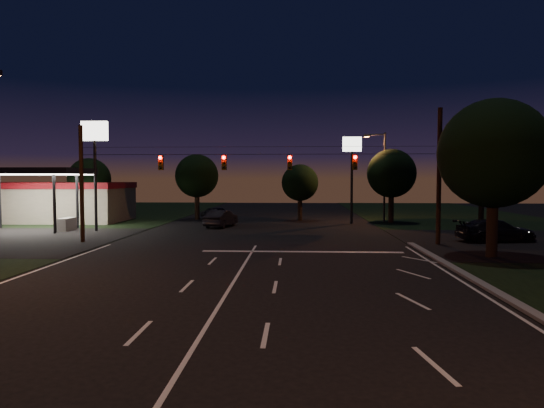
# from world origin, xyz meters

# --- Properties ---
(ground) EXTENTS (140.00, 140.00, 0.00)m
(ground) POSITION_xyz_m (0.00, 0.00, 0.00)
(ground) COLOR black
(ground) RESTS_ON ground
(center_line) EXTENTS (0.14, 40.00, 0.01)m
(center_line) POSITION_xyz_m (0.00, -6.00, 0.01)
(center_line) COLOR silver
(center_line) RESTS_ON ground
(stop_bar) EXTENTS (12.00, 0.50, 0.01)m
(stop_bar) POSITION_xyz_m (3.00, 11.50, 0.01)
(stop_bar) COLOR silver
(stop_bar) RESTS_ON ground
(utility_pole_right) EXTENTS (0.30, 0.30, 9.00)m
(utility_pole_right) POSITION_xyz_m (12.00, 15.00, 0.00)
(utility_pole_right) COLOR black
(utility_pole_right) RESTS_ON ground
(utility_pole_left) EXTENTS (0.28, 0.28, 8.00)m
(utility_pole_left) POSITION_xyz_m (-12.00, 15.00, 0.00)
(utility_pole_left) COLOR black
(utility_pole_left) RESTS_ON ground
(signal_span) EXTENTS (24.00, 0.40, 1.56)m
(signal_span) POSITION_xyz_m (-0.00, 14.96, 5.50)
(signal_span) COLOR black
(signal_span) RESTS_ON ground
(gas_station) EXTENTS (14.20, 16.10, 5.25)m
(gas_station) POSITION_xyz_m (-21.86, 30.39, 2.38)
(gas_station) COLOR gray
(gas_station) RESTS_ON ground
(pole_sign_left_near) EXTENTS (2.20, 0.30, 9.10)m
(pole_sign_left_near) POSITION_xyz_m (-14.00, 22.00, 6.98)
(pole_sign_left_near) COLOR black
(pole_sign_left_near) RESTS_ON ground
(pole_sign_right) EXTENTS (1.80, 0.30, 8.40)m
(pole_sign_right) POSITION_xyz_m (8.00, 30.00, 6.24)
(pole_sign_right) COLOR black
(pole_sign_right) RESTS_ON ground
(street_light_right_far) EXTENTS (2.20, 0.35, 9.00)m
(street_light_right_far) POSITION_xyz_m (11.24, 32.00, 5.24)
(street_light_right_far) COLOR black
(street_light_right_far) RESTS_ON ground
(tree_right_near) EXTENTS (6.00, 6.00, 8.76)m
(tree_right_near) POSITION_xyz_m (13.53, 10.17, 5.68)
(tree_right_near) COLOR black
(tree_right_near) RESTS_ON ground
(tree_far_a) EXTENTS (4.20, 4.20, 6.42)m
(tree_far_a) POSITION_xyz_m (-17.98, 30.12, 4.26)
(tree_far_a) COLOR black
(tree_far_a) RESTS_ON ground
(tree_far_b) EXTENTS (4.60, 4.60, 6.98)m
(tree_far_b) POSITION_xyz_m (-7.98, 34.13, 4.61)
(tree_far_b) COLOR black
(tree_far_b) RESTS_ON ground
(tree_far_c) EXTENTS (3.80, 3.80, 5.86)m
(tree_far_c) POSITION_xyz_m (3.02, 33.10, 3.90)
(tree_far_c) COLOR black
(tree_far_c) RESTS_ON ground
(tree_far_d) EXTENTS (4.80, 4.80, 7.30)m
(tree_far_d) POSITION_xyz_m (12.02, 31.13, 4.83)
(tree_far_d) COLOR black
(tree_far_d) RESTS_ON ground
(tree_far_e) EXTENTS (4.00, 4.00, 6.18)m
(tree_far_e) POSITION_xyz_m (20.02, 29.11, 4.11)
(tree_far_e) COLOR black
(tree_far_e) RESTS_ON ground
(car_oncoming_a) EXTENTS (3.11, 4.80, 1.52)m
(car_oncoming_a) POSITION_xyz_m (-5.50, 31.96, 0.76)
(car_oncoming_a) COLOR black
(car_oncoming_a) RESTS_ON ground
(car_oncoming_b) EXTENTS (2.58, 4.88, 1.53)m
(car_oncoming_b) POSITION_xyz_m (-4.17, 26.13, 0.76)
(car_oncoming_b) COLOR black
(car_oncoming_b) RESTS_ON ground
(car_cross) EXTENTS (5.69, 3.05, 1.57)m
(car_cross) POSITION_xyz_m (16.42, 16.71, 0.78)
(car_cross) COLOR black
(car_cross) RESTS_ON ground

